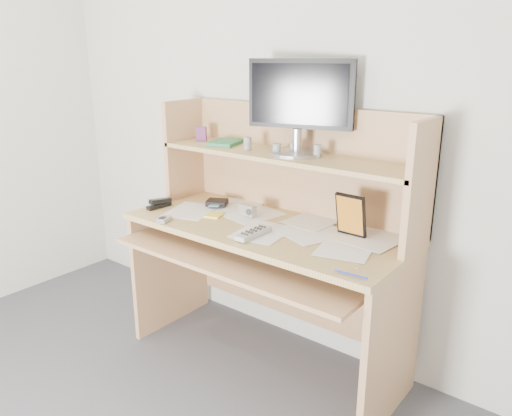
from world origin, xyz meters
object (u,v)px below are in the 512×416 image
Objects in this scene: keyboard at (272,250)px; game_case at (351,215)px; tv_remote at (254,233)px; monitor at (300,104)px; desk at (275,232)px.

keyboard is 2.28× the size of game_case.
monitor is (0.01, 0.33, 0.55)m from tv_remote.
desk is 2.79× the size of monitor.
desk is 3.09× the size of keyboard.
tv_remote is at bearing -141.25° from game_case.
game_case is 0.40× the size of monitor.
desk reaches higher than keyboard.
keyboard is 0.90× the size of monitor.
monitor is (-0.33, 0.07, 0.46)m from game_case.
desk is at bearing -137.19° from monitor.
monitor is at bearing 86.72° from keyboard.
tv_remote is 1.03× the size of game_case.
desk is at bearing 102.05° from tv_remote.
tv_remote is at bearing -125.90° from keyboard.
desk is 6.82× the size of tv_remote.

